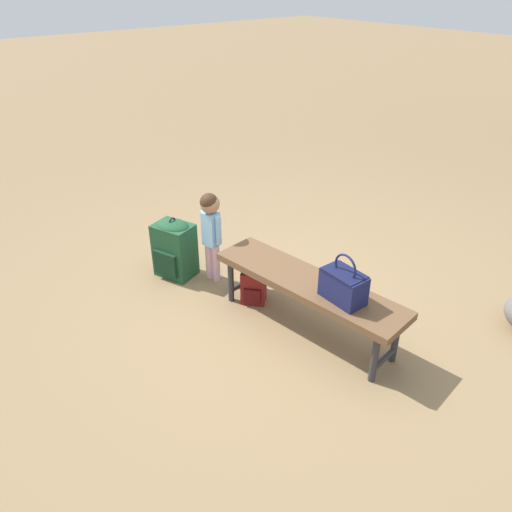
% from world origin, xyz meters
% --- Properties ---
extents(ground_plane, '(40.00, 40.00, 0.00)m').
position_xyz_m(ground_plane, '(0.00, 0.00, 0.00)').
color(ground_plane, '#8C704C').
rests_on(ground_plane, ground).
extents(park_bench, '(1.64, 0.59, 0.45)m').
position_xyz_m(park_bench, '(-0.42, 0.02, 0.39)').
color(park_bench, brown).
rests_on(park_bench, ground).
extents(handbag, '(0.33, 0.19, 0.37)m').
position_xyz_m(handbag, '(-0.75, 0.01, 0.58)').
color(handbag, '#191E4C').
rests_on(handbag, park_bench).
extents(child_standing, '(0.23, 0.17, 0.85)m').
position_xyz_m(child_standing, '(0.64, 0.16, 0.56)').
color(child_standing, '#E5B2C6').
rests_on(child_standing, ground).
extents(backpack_large, '(0.41, 0.37, 0.58)m').
position_xyz_m(backpack_large, '(0.92, 0.38, 0.29)').
color(backpack_large, '#1E4C2D').
rests_on(backpack_large, ground).
extents(backpack_small, '(0.25, 0.25, 0.34)m').
position_xyz_m(backpack_small, '(0.12, 0.10, 0.17)').
color(backpack_small, maroon).
rests_on(backpack_small, ground).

